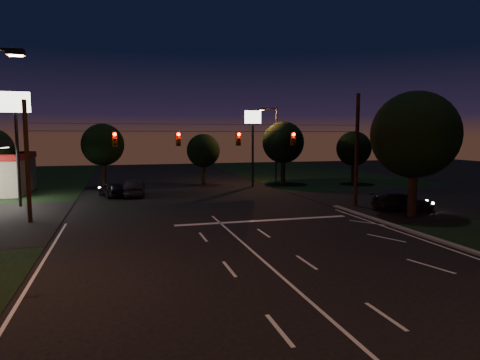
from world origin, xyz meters
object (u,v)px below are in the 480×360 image
object	(u,v)px
utility_pole_right	(355,206)
tree_right_near	(414,136)
car_oncoming_b	(135,188)
car_oncoming_a	(112,189)
car_cross	(403,202)

from	to	relation	value
utility_pole_right	tree_right_near	bearing A→B (deg)	-72.47
car_oncoming_b	tree_right_near	bearing A→B (deg)	145.84
utility_pole_right	car_oncoming_a	xyz separation A→B (m)	(-19.00, 10.82, 0.70)
utility_pole_right	tree_right_near	xyz separation A→B (m)	(1.53, -4.83, 5.68)
tree_right_near	car_cross	world-z (taller)	tree_right_near
car_cross	car_oncoming_b	bearing A→B (deg)	73.60
utility_pole_right	tree_right_near	distance (m)	7.61
car_oncoming_b	utility_pole_right	bearing A→B (deg)	153.69
tree_right_near	car_cross	bearing A→B (deg)	67.18
utility_pole_right	car_cross	world-z (taller)	utility_pole_right
car_cross	car_oncoming_a	bearing A→B (deg)	75.83
utility_pole_right	car_oncoming_b	size ratio (longest dim) A/B	1.93
car_oncoming_a	utility_pole_right	bearing A→B (deg)	131.93
tree_right_near	car_cross	size ratio (longest dim) A/B	1.92
car_oncoming_a	car_oncoming_b	bearing A→B (deg)	155.35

